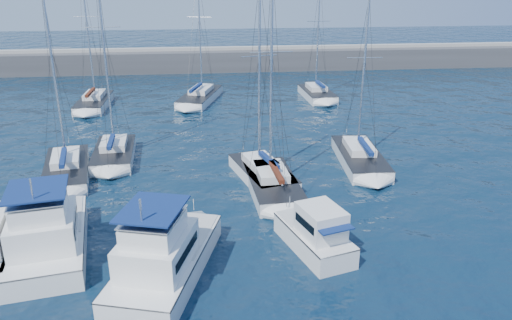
{
  "coord_description": "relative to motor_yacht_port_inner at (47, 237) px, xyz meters",
  "views": [
    {
      "loc": [
        -0.21,
        -25.36,
        14.32
      ],
      "look_at": [
        2.99,
        4.25,
        3.0
      ],
      "focal_mm": 35.0,
      "sensor_mm": 36.0,
      "label": 1
    }
  ],
  "objects": [
    {
      "name": "breakwater",
      "position": [
        8.73,
        53.09,
        -0.08
      ],
      "size": [
        160.0,
        6.0,
        4.45
      ],
      "color": "#424244",
      "rests_on": "ground"
    },
    {
      "name": "sailboat_back_b",
      "position": [
        8.15,
        33.36,
        -0.62
      ],
      "size": [
        5.66,
        10.05,
        15.14
      ],
      "rotation": [
        0.0,
        0.0,
        -0.28
      ],
      "color": "silver",
      "rests_on": "ground"
    },
    {
      "name": "sailboat_mid_e",
      "position": [
        20.65,
        11.59,
        -0.63
      ],
      "size": [
        3.67,
        8.8,
        13.06
      ],
      "rotation": [
        0.0,
        0.0,
        -0.07
      ],
      "color": "white",
      "rests_on": "ground"
    },
    {
      "name": "sailboat_back_a",
      "position": [
        -3.69,
        32.01,
        -0.6
      ],
      "size": [
        3.12,
        8.43,
        15.6
      ],
      "rotation": [
        0.0,
        0.0,
        -0.01
      ],
      "color": "white",
      "rests_on": "ground"
    },
    {
      "name": "sailboat_mid_d",
      "position": [
        13.04,
        7.14,
        -0.61
      ],
      "size": [
        3.6,
        8.17,
        15.1
      ],
      "rotation": [
        0.0,
        0.0,
        0.06
      ],
      "color": "silver",
      "rests_on": "ground"
    },
    {
      "name": "motor_yacht_port_inner",
      "position": [
        0.0,
        0.0,
        0.0
      ],
      "size": [
        5.32,
        9.15,
        4.69
      ],
      "rotation": [
        0.0,
        0.0,
        0.18
      ],
      "color": "white",
      "rests_on": "ground"
    },
    {
      "name": "ground",
      "position": [
        8.73,
        1.09,
        -1.13
      ],
      "size": [
        220.0,
        220.0,
        0.0
      ],
      "primitive_type": "plane",
      "color": "black",
      "rests_on": "ground"
    },
    {
      "name": "sailboat_mid_c",
      "position": [
        12.6,
        9.18,
        -0.6
      ],
      "size": [
        4.65,
        7.63,
        14.2
      ],
      "rotation": [
        0.0,
        0.0,
        0.25
      ],
      "color": "white",
      "rests_on": "ground"
    },
    {
      "name": "sailboat_mid_a",
      "position": [
        -1.8,
        11.44,
        -0.61
      ],
      "size": [
        4.6,
        8.9,
        14.86
      ],
      "rotation": [
        0.0,
        0.0,
        0.19
      ],
      "color": "white",
      "rests_on": "ground"
    },
    {
      "name": "motor_yacht_stbd_inner",
      "position": [
        6.26,
        -2.78,
        -0.0
      ],
      "size": [
        5.79,
        9.41,
        4.69
      ],
      "rotation": [
        0.0,
        0.0,
        -0.28
      ],
      "color": "white",
      "rests_on": "ground"
    },
    {
      "name": "sailboat_mid_b",
      "position": [
        1.19,
        14.51,
        -0.57
      ],
      "size": [
        3.5,
        7.39,
        16.68
      ],
      "rotation": [
        0.0,
        0.0,
        0.06
      ],
      "color": "silver",
      "rests_on": "ground"
    },
    {
      "name": "motor_yacht_stbd_outer",
      "position": [
        14.28,
        -1.04,
        -0.19
      ],
      "size": [
        3.78,
        5.85,
        3.2
      ],
      "rotation": [
        0.0,
        0.0,
        0.29
      ],
      "color": "silver",
      "rests_on": "ground"
    },
    {
      "name": "sailboat_back_c",
      "position": [
        22.1,
        33.3,
        -0.61
      ],
      "size": [
        3.37,
        7.59,
        14.19
      ],
      "rotation": [
        0.0,
        0.0,
        0.04
      ],
      "color": "white",
      "rests_on": "ground"
    }
  ]
}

